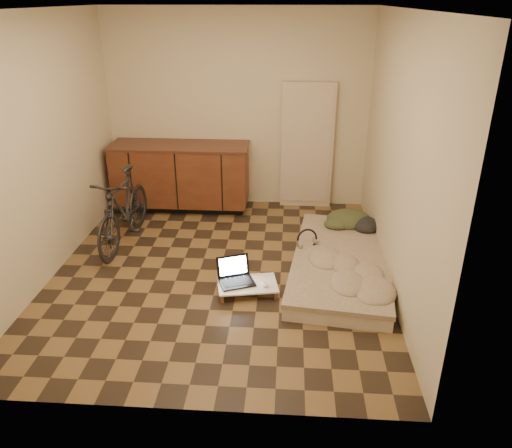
# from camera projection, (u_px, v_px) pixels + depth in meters

# --- Properties ---
(room_shell) EXTENTS (3.50, 4.00, 2.60)m
(room_shell) POSITION_uv_depth(u_px,v_px,m) (216.00, 154.00, 4.85)
(room_shell) COLOR brown
(room_shell) RESTS_ON ground
(cabinets) EXTENTS (1.84, 0.62, 0.91)m
(cabinets) POSITION_uv_depth(u_px,v_px,m) (181.00, 176.00, 6.79)
(cabinets) COLOR black
(cabinets) RESTS_ON ground
(appliance_panel) EXTENTS (0.70, 0.10, 1.70)m
(appliance_panel) POSITION_uv_depth(u_px,v_px,m) (307.00, 146.00, 6.74)
(appliance_panel) COLOR beige
(appliance_panel) RESTS_ON ground
(bicycle) EXTENTS (0.55, 1.54, 0.98)m
(bicycle) POSITION_uv_depth(u_px,v_px,m) (123.00, 205.00, 5.78)
(bicycle) COLOR black
(bicycle) RESTS_ON ground
(futon) EXTENTS (1.25, 2.20, 0.18)m
(futon) POSITION_uv_depth(u_px,v_px,m) (341.00, 263.00, 5.35)
(futon) COLOR beige
(futon) RESTS_ON ground
(clothing_pile) EXTENTS (0.62, 0.54, 0.23)m
(clothing_pile) POSITION_uv_depth(u_px,v_px,m) (353.00, 216.00, 5.99)
(clothing_pile) COLOR #363F24
(clothing_pile) RESTS_ON futon
(headphones) EXTENTS (0.32, 0.31, 0.17)m
(headphones) POSITION_uv_depth(u_px,v_px,m) (307.00, 238.00, 5.50)
(headphones) COLOR black
(headphones) RESTS_ON futon
(lap_desk) EXTENTS (0.64, 0.48, 0.10)m
(lap_desk) POSITION_uv_depth(u_px,v_px,m) (247.00, 285.00, 4.96)
(lap_desk) COLOR brown
(lap_desk) RESTS_ON ground
(laptop) EXTENTS (0.42, 0.40, 0.23)m
(laptop) POSITION_uv_depth(u_px,v_px,m) (235.00, 276.00, 4.99)
(laptop) COLOR black
(laptop) RESTS_ON lap_desk
(mouse) EXTENTS (0.11, 0.12, 0.04)m
(mouse) POSITION_uv_depth(u_px,v_px,m) (265.00, 284.00, 4.91)
(mouse) COLOR white
(mouse) RESTS_ON lap_desk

